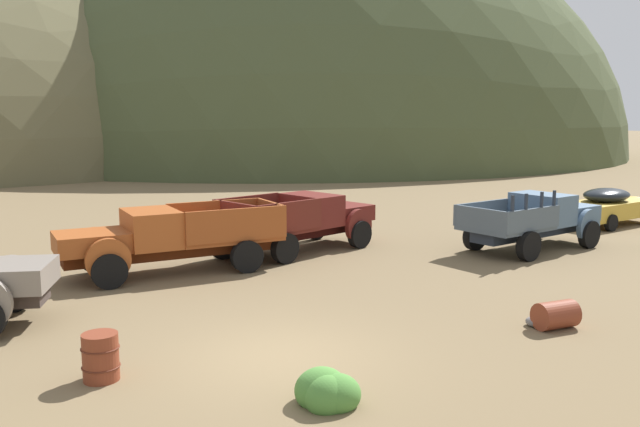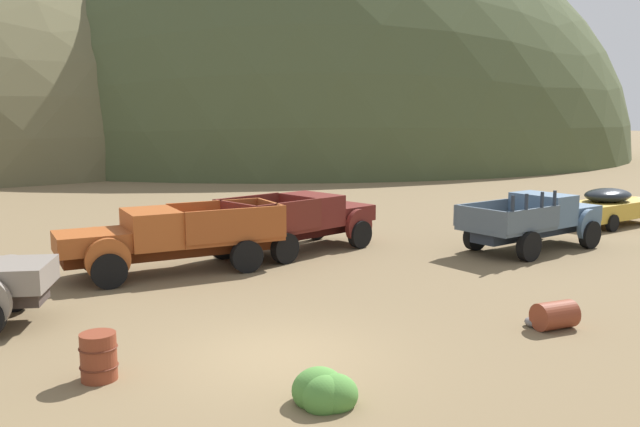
{
  "view_description": "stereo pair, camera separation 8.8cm",
  "coord_description": "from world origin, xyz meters",
  "views": [
    {
      "loc": [
        -4.49,
        -11.36,
        4.63
      ],
      "look_at": [
        4.27,
        7.26,
        1.52
      ],
      "focal_mm": 37.22,
      "sensor_mm": 36.0,
      "label": 1
    },
    {
      "loc": [
        -4.41,
        -11.4,
        4.63
      ],
      "look_at": [
        4.27,
        7.26,
        1.52
      ],
      "focal_mm": 37.22,
      "sensor_mm": 36.0,
      "label": 2
    }
  ],
  "objects": [
    {
      "name": "ground_plane",
      "position": [
        0.0,
        0.0,
        0.0
      ],
      "size": [
        300.0,
        300.0,
        0.0
      ],
      "primitive_type": "plane",
      "color": "brown"
    },
    {
      "name": "oil_drum_by_truck",
      "position": [
        -3.25,
        0.28,
        0.42
      ],
      "size": [
        0.67,
        0.67,
        0.84
      ],
      "color": "brown",
      "rests_on": "ground"
    },
    {
      "name": "bush_lone_scrub",
      "position": [
        -0.1,
        -2.31,
        0.19
      ],
      "size": [
        1.01,
        1.0,
        0.74
      ],
      "color": "#4C8438",
      "rests_on": "ground"
    },
    {
      "name": "car_faded_yellow",
      "position": [
        18.29,
        8.34,
        0.82
      ],
      "size": [
        4.89,
        2.64,
        1.57
      ],
      "rotation": [
        0.0,
        0.0,
        0.19
      ],
      "color": "gold",
      "rests_on": "ground"
    },
    {
      "name": "oil_drum_tipped",
      "position": [
        6.06,
        -0.98,
        0.3
      ],
      "size": [
        0.93,
        0.63,
        0.61
      ],
      "color": "brown",
      "rests_on": "ground"
    },
    {
      "name": "rock_small",
      "position": [
        5.75,
        -0.67,
        0.1
      ],
      "size": [
        0.36,
        0.39,
        0.22
      ],
      "primitive_type": "ellipsoid",
      "color": "slate",
      "rests_on": "ground"
    },
    {
      "name": "truck_oxblood",
      "position": [
        4.71,
        9.11,
        1.01
      ],
      "size": [
        6.0,
        3.9,
        1.91
      ],
      "rotation": [
        0.0,
        0.0,
        0.33
      ],
      "color": "black",
      "rests_on": "ground"
    },
    {
      "name": "truck_chalk_blue",
      "position": [
        12.06,
        5.9,
        1.0
      ],
      "size": [
        5.89,
        3.28,
        2.16
      ],
      "rotation": [
        0.0,
        0.0,
        0.2
      ],
      "color": "#262D39",
      "rests_on": "ground"
    },
    {
      "name": "truck_oxide_orange",
      "position": [
        -0.73,
        7.67,
        1.02
      ],
      "size": [
        6.51,
        2.59,
        1.91
      ],
      "rotation": [
        0.0,
        0.0,
        3.19
      ],
      "color": "#51220D",
      "rests_on": "ground"
    },
    {
      "name": "hill_distant",
      "position": [
        26.96,
        59.33,
        0.0
      ],
      "size": [
        71.89,
        65.94,
        52.53
      ],
      "primitive_type": "ellipsoid",
      "color": "#424C2D",
      "rests_on": "ground"
    }
  ]
}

